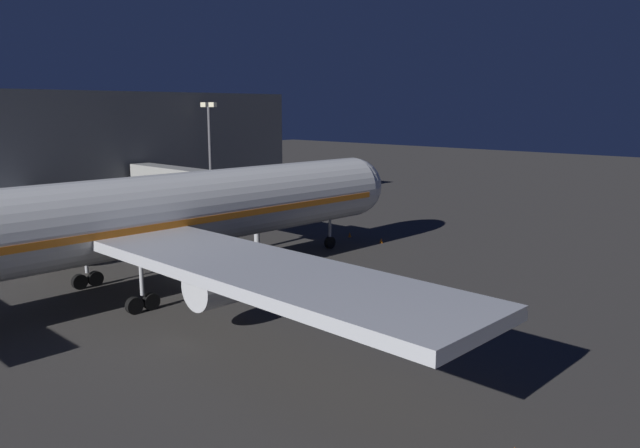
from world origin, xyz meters
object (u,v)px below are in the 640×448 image
at_px(traffic_cone_nose_starboard, 350,235).
at_px(traffic_cone_nose_port, 381,241).
at_px(jet_bridge, 207,183).
at_px(apron_floodlight_mast, 210,148).
at_px(airliner_at_gate, 120,220).

bearing_deg(traffic_cone_nose_starboard, traffic_cone_nose_port, 180.00).
relative_size(jet_bridge, traffic_cone_nose_starboard, 45.42).
distance_m(jet_bridge, apron_floodlight_mast, 15.63).
relative_size(traffic_cone_nose_port, traffic_cone_nose_starboard, 1.00).
bearing_deg(airliner_at_gate, traffic_cone_nose_starboard, -85.50).
bearing_deg(airliner_at_gate, apron_floodlight_mast, -46.07).
xyz_separation_m(traffic_cone_nose_port, traffic_cone_nose_starboard, (4.40, 0.00, 0.00)).
bearing_deg(traffic_cone_nose_port, traffic_cone_nose_starboard, 0.00).
bearing_deg(apron_floodlight_mast, airliner_at_gate, 133.93).
height_order(jet_bridge, traffic_cone_nose_starboard, jet_bridge).
distance_m(airliner_at_gate, traffic_cone_nose_port, 28.59).
bearing_deg(apron_floodlight_mast, traffic_cone_nose_starboard, -176.35).
bearing_deg(traffic_cone_nose_starboard, apron_floodlight_mast, 3.65).
bearing_deg(traffic_cone_nose_port, airliner_at_gate, 85.50).
bearing_deg(jet_bridge, airliner_at_gate, 127.57).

